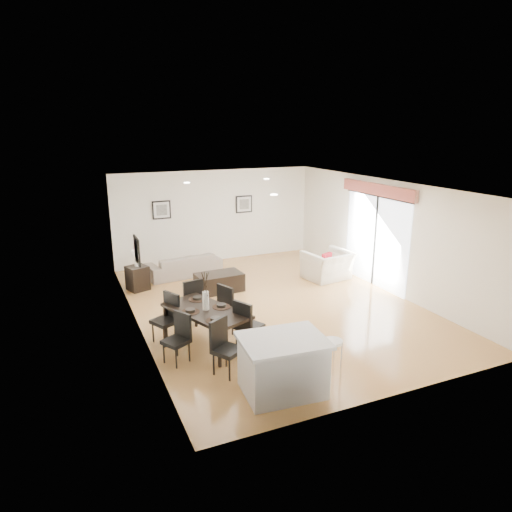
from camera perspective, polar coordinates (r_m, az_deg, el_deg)
name	(u,v)px	position (r m, az deg, el deg)	size (l,w,h in m)	color
ground	(273,305)	(10.43, 2.19, -6.12)	(8.00, 8.00, 0.00)	#DDA75A
wall_back	(216,216)	(13.62, -5.08, 5.01)	(6.00, 0.04, 2.70)	white
wall_front	(396,313)	(6.81, 17.14, -6.87)	(6.00, 0.04, 2.70)	white
wall_left	(135,263)	(9.15, -14.92, -0.88)	(0.04, 8.00, 2.70)	white
wall_right	(385,235)	(11.59, 15.77, 2.54)	(0.04, 8.00, 2.70)	white
ceiling	(275,186)	(9.74, 2.36, 8.77)	(6.00, 8.00, 0.02)	white
sofa	(184,265)	(12.50, -9.01, -1.13)	(1.99, 0.78, 0.58)	gray
armchair	(328,265)	(12.19, 8.96, -1.16)	(1.15, 1.00, 0.75)	beige
courtyard_plant_a	(475,267)	(13.27, 25.65, -1.25)	(0.64, 0.55, 0.71)	#3A5F28
courtyard_plant_b	(428,250)	(14.53, 20.67, 0.75)	(0.41, 0.41, 0.73)	#3A5F28
dining_table	(206,313)	(8.41, -6.25, -7.11)	(1.40, 1.88, 0.70)	black
dining_chair_wnear	(179,335)	(7.99, -9.60, -9.69)	(0.53, 0.53, 0.87)	black
dining_chair_wfar	(168,315)	(8.73, -10.94, -7.23)	(0.56, 0.56, 0.93)	black
dining_chair_enear	(246,323)	(8.24, -1.23, -8.31)	(0.57, 0.57, 0.94)	black
dining_chair_efar	(229,305)	(8.96, -3.33, -6.17)	(0.57, 0.57, 0.97)	black
dining_chair_head	(224,343)	(7.54, -4.07, -10.85)	(0.57, 0.57, 0.93)	black
dining_chair_foot	(191,299)	(9.38, -8.07, -5.32)	(0.50, 0.50, 0.96)	black
vase	(206,294)	(8.28, -6.32, -4.78)	(0.92, 1.42, 0.72)	white
coffee_table	(219,282)	(11.25, -4.62, -3.28)	(1.12, 0.67, 0.45)	black
side_table	(138,278)	(11.63, -14.58, -2.68)	(0.46, 0.46, 0.61)	black
table_lamp	(136,256)	(11.47, -14.77, 0.02)	(0.22, 0.22, 0.41)	white
cushion	(327,259)	(11.99, 8.85, -0.39)	(0.32, 0.10, 0.32)	#A2151F
kitchen_island	(283,365)	(7.06, 3.36, -13.46)	(1.34, 1.08, 0.88)	silver
bar_stool	(333,346)	(7.38, 9.56, -11.02)	(0.31, 0.31, 0.69)	white
framed_print_back_left	(162,210)	(13.13, -11.73, 5.66)	(0.52, 0.04, 0.52)	black
framed_print_back_right	(244,204)	(13.85, -1.52, 6.50)	(0.52, 0.04, 0.52)	black
framed_print_left_wall	(137,251)	(8.88, -14.66, 0.66)	(0.04, 0.52, 0.52)	black
sliding_door	(376,220)	(11.73, 14.80, 4.34)	(0.12, 2.70, 2.57)	white
courtyard	(452,233)	(14.43, 23.30, 2.65)	(6.00, 6.00, 2.00)	gray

